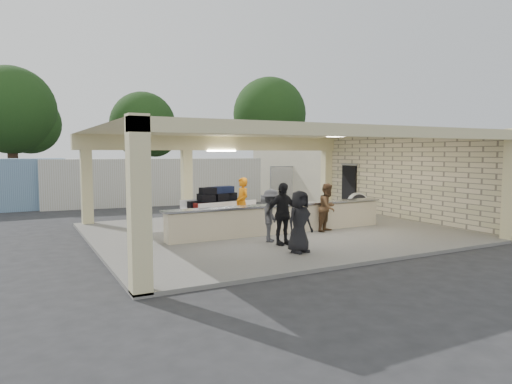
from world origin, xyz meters
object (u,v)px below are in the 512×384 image
container_white (156,181)px  passenger_a (328,207)px  passenger_d (300,222)px  car_white_b (313,182)px  baggage_handler (242,203)px  baggage_counter (281,218)px  passenger_b (282,214)px  drum_fan (358,203)px  passenger_c (271,215)px  car_dark (241,182)px  luggage_cart (217,203)px  car_white_a (307,182)px

container_white → passenger_a: bearing=-71.5°
passenger_d → car_white_b: passenger_d is taller
baggage_handler → passenger_a: bearing=52.1°
baggage_counter → container_white: (-1.13, 11.36, 0.65)m
car_white_b → passenger_b: bearing=164.3°
passenger_d → baggage_handler: bearing=73.7°
drum_fan → passenger_d: (-6.37, -5.10, 0.33)m
passenger_c → car_white_b: size_ratio=0.37×
passenger_b → car_dark: passenger_b is taller
baggage_counter → passenger_a: bearing=-17.7°
luggage_cart → baggage_handler: size_ratio=1.43×
passenger_d → luggage_cart: bearing=78.9°
passenger_b → drum_fan: bearing=31.4°
car_white_a → car_dark: bearing=29.5°
luggage_cart → baggage_handler: 1.43m
drum_fan → car_dark: size_ratio=0.22×
passenger_b → car_white_a: passenger_b is taller
baggage_counter → car_white_a: 16.02m
baggage_handler → baggage_counter: bearing=31.2°
car_white_a → car_dark: (-3.51, 3.13, -0.06)m
drum_fan → passenger_a: 4.61m
baggage_handler → passenger_a: (2.38, -1.82, -0.09)m
passenger_a → passenger_d: 3.57m
car_white_a → container_white: (-10.88, -1.36, 0.46)m
passenger_d → container_white: size_ratio=0.15×
passenger_a → passenger_b: bearing=179.1°
passenger_c → car_white_b: 19.36m
baggage_handler → passenger_c: 2.51m
car_white_b → car_dark: (-4.80, 1.92, 0.03)m
passenger_c → car_white_b: bearing=-0.1°
baggage_counter → car_white_b: 17.78m
baggage_handler → car_white_b: baggage_handler is taller
car_dark → baggage_handler: bearing=163.4°
drum_fan → car_white_a: 11.38m
baggage_counter → car_dark: size_ratio=1.90×
car_white_a → passenger_b: bearing=124.6°
passenger_d → container_white: (-0.00, 14.19, 0.29)m
luggage_cart → passenger_a: bearing=-56.0°
passenger_c → passenger_d: (-0.06, -1.67, 0.04)m
passenger_b → passenger_c: (-0.07, 0.55, -0.12)m
baggage_handler → passenger_b: size_ratio=0.99×
luggage_cart → passenger_a: 4.23m
baggage_counter → container_white: 11.43m
drum_fan → car_white_b: 13.03m
luggage_cart → passenger_d: (0.09, -5.53, 0.05)m
passenger_c → baggage_handler: bearing=32.9°
passenger_a → baggage_counter: bearing=136.0°
luggage_cart → passenger_b: size_ratio=1.42×
baggage_counter → car_dark: car_dark is taller
luggage_cart → drum_fan: size_ratio=2.73×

